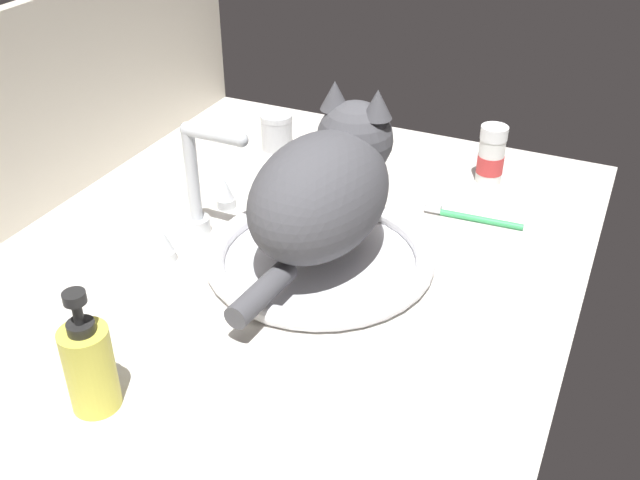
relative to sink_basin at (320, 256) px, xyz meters
The scene contains 9 objects.
countertop 6.13cm from the sink_basin, 113.62° to the left, with size 105.29×81.98×3.00cm, color silver.
backsplash_wall 49.13cm from the sink_basin, 92.67° to the left, with size 105.29×2.40×35.32cm, color beige.
sink_basin is the anchor object (origin of this frame).
faucet 20.76cm from the sink_basin, 90.00° to the left, with size 20.32×11.87×18.29cm.
cat 10.79cm from the sink_basin, ahead, with size 37.40×19.10×20.87cm.
soap_pump_bottle 37.94cm from the sink_basin, 163.02° to the left, with size 5.46×5.46×15.51cm.
pill_bottle 38.95cm from the sink_basin, 24.24° to the right, with size 4.63×4.63×10.25cm.
metal_jar 39.61cm from the sink_basin, 36.45° to the left, with size 5.99×5.99×6.83cm.
toothbrush 26.79cm from the sink_basin, 38.34° to the right, with size 1.95×15.70×1.70cm.
Camera 1 is at (-78.05, -41.87, 63.01)cm, focal length 41.37 mm.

